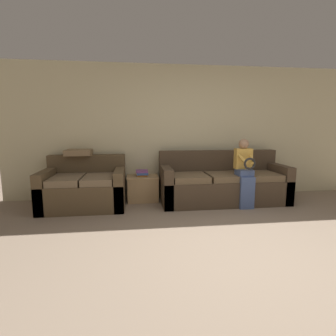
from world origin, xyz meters
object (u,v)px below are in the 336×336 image
Objects in this scene: couch_main at (222,184)px; couch_side at (85,188)px; book_stack at (142,173)px; child_left_seated at (245,170)px; side_shelf at (143,188)px; throw_pillow at (79,152)px.

couch_side is (-2.48, -0.00, -0.01)m from couch_main.
couch_main is 1.51m from book_stack.
side_shelf is (-1.73, 0.63, -0.41)m from child_left_seated.
child_left_seated is 2.02× the size of side_shelf.
book_stack is (1.00, 0.25, 0.21)m from couch_side.
child_left_seated is at bearing -55.07° from couch_main.
couch_main is 1.66× the size of couch_side.
book_stack reaches higher than side_shelf.
book_stack is at bearing 160.12° from child_left_seated.
couch_side is 1.06m from book_stack.
throw_pillow reaches higher than side_shelf.
child_left_seated reaches higher than throw_pillow.
throw_pillow is (-0.14, 0.35, 0.60)m from couch_side.
book_stack is at bearing 14.10° from couch_side.
throw_pillow is at bearing 111.29° from couch_side.
couch_main is 2.70m from throw_pillow.
throw_pillow is at bearing 172.29° from couch_main.
book_stack is at bearing -5.12° from throw_pillow.
couch_main is 5.03× the size of throw_pillow.
book_stack is at bearing 164.43° from side_shelf.
child_left_seated reaches higher than side_shelf.
couch_main reaches higher than couch_side.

